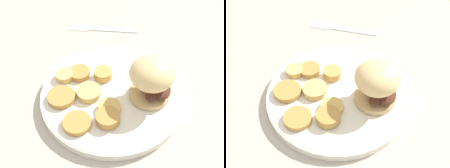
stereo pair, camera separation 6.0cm
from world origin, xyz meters
The scene contains 12 objects.
ground_plane centered at (0.00, 0.00, 0.00)m, with size 4.00×4.00×0.00m, color #B2A899.
dinner_plate centered at (0.00, 0.00, 0.01)m, with size 0.28×0.28×0.02m.
sandwich centered at (0.07, -0.02, 0.06)m, with size 0.09×0.08×0.09m.
potato_round_0 centered at (-0.05, 0.01, 0.03)m, with size 0.05×0.05×0.01m, color #DBB766.
potato_round_1 centered at (-0.02, -0.06, 0.03)m, with size 0.04×0.04×0.02m, color #BC8942.
potato_round_2 centered at (-0.09, 0.06, 0.02)m, with size 0.04×0.04×0.01m, color #DBB766.
potato_round_3 centered at (-0.01, 0.05, 0.03)m, with size 0.04×0.04×0.02m, color tan.
potato_round_4 centered at (-0.05, 0.06, 0.02)m, with size 0.04×0.04×0.01m, color #BC8942.
potato_round_5 centered at (-0.01, -0.04, 0.02)m, with size 0.04×0.04×0.01m, color tan.
potato_round_6 centered at (-0.08, -0.06, 0.02)m, with size 0.05×0.05×0.01m, color #BC8942.
potato_round_7 centered at (-0.10, 0.01, 0.02)m, with size 0.05×0.05×0.01m, color #BC8942.
fork centered at (0.03, 0.23, 0.00)m, with size 0.17×0.07×0.00m.
Camera 2 is at (-0.04, -0.40, 0.49)m, focal length 50.00 mm.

